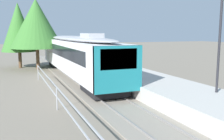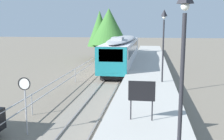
% 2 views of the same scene
% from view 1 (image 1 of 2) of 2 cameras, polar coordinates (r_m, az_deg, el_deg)
% --- Properties ---
extents(ground_plane, '(160.00, 160.00, 0.00)m').
position_cam_1_polar(ground_plane, '(14.52, -11.64, -7.52)').
color(ground_plane, slate).
extents(track_rails, '(3.20, 60.00, 0.14)m').
position_cam_1_polar(track_rails, '(15.30, -0.46, -6.39)').
color(track_rails, gray).
rests_on(track_rails, ground).
extents(commuter_train, '(2.82, 19.29, 3.74)m').
position_cam_1_polar(commuter_train, '(22.70, -8.07, 3.78)').
color(commuter_train, silver).
rests_on(commuter_train, track_rails).
extents(station_platform, '(3.90, 60.00, 0.90)m').
position_cam_1_polar(station_platform, '(16.63, 10.04, -3.84)').
color(station_platform, '#B7B5AD').
rests_on(station_platform, ground).
extents(platform_lamp_mid_platform, '(0.34, 0.34, 5.35)m').
position_cam_1_polar(platform_lamp_mid_platform, '(13.83, 23.16, 10.57)').
color(platform_lamp_mid_platform, '#232328').
rests_on(platform_lamp_mid_platform, station_platform).
extents(tree_behind_carpark, '(3.80, 3.80, 7.19)m').
position_cam_1_polar(tree_behind_carpark, '(30.25, -20.18, 8.95)').
color(tree_behind_carpark, brown).
rests_on(tree_behind_carpark, ground).
extents(tree_behind_station_far, '(5.53, 5.53, 7.43)m').
position_cam_1_polar(tree_behind_station_far, '(28.41, -16.56, 9.90)').
color(tree_behind_station_far, brown).
rests_on(tree_behind_station_far, ground).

